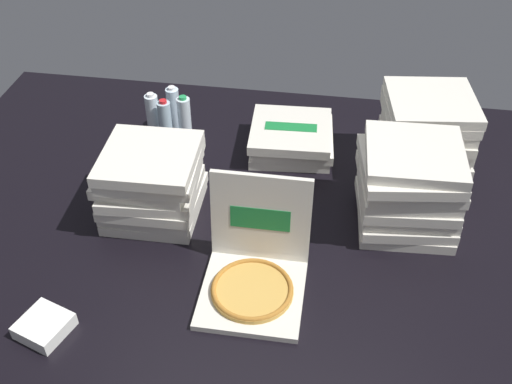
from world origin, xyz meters
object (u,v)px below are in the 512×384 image
open_pizza_box (255,269)px  water_bottle_1 (165,123)px  pizza_stack_left_far (291,138)px  pizza_stack_left_mid (152,183)px  water_bottle_0 (153,116)px  water_bottle_2 (174,109)px  water_bottle_3 (185,119)px  pizza_stack_right_mid (408,187)px  napkin_pile (44,326)px  pizza_stack_right_far (425,132)px

open_pizza_box → water_bottle_1: (-0.60, 0.90, 0.04)m
open_pizza_box → pizza_stack_left_far: open_pizza_box is taller
open_pizza_box → pizza_stack_left_mid: bearing=144.7°
water_bottle_0 → water_bottle_2: size_ratio=1.00×
water_bottle_2 → water_bottle_1: bearing=-93.5°
open_pizza_box → water_bottle_1: size_ratio=1.73×
pizza_stack_left_far → water_bottle_0: (-0.72, 0.02, 0.05)m
open_pizza_box → water_bottle_3: (-0.52, 0.95, 0.04)m
water_bottle_0 → water_bottle_2: same height
pizza_stack_right_mid → napkin_pile: size_ratio=2.71×
water_bottle_1 → water_bottle_3: 0.10m
open_pizza_box → pizza_stack_right_mid: (0.59, 0.47, 0.11)m
pizza_stack_right_far → napkin_pile: 1.90m
water_bottle_1 → pizza_stack_right_far: bearing=0.7°
pizza_stack_right_far → pizza_stack_left_mid: pizza_stack_right_far is taller
pizza_stack_right_mid → water_bottle_0: 1.36m
open_pizza_box → water_bottle_2: (-0.60, 1.03, 0.04)m
water_bottle_0 → water_bottle_3: same height
water_bottle_0 → water_bottle_1: same height
pizza_stack_left_far → pizza_stack_right_mid: pizza_stack_right_mid is taller
water_bottle_1 → napkin_pile: size_ratio=1.51×
water_bottle_1 → pizza_stack_left_mid: bearing=-80.4°
open_pizza_box → water_bottle_0: 1.17m
pizza_stack_right_mid → water_bottle_2: 1.31m
pizza_stack_right_far → water_bottle_0: bearing=178.5°
pizza_stack_right_far → napkin_pile: (-1.41, -1.26, -0.16)m
water_bottle_3 → pizza_stack_right_mid: bearing=-23.4°
pizza_stack_left_mid → water_bottle_0: (-0.17, 0.59, -0.04)m
napkin_pile → water_bottle_2: bearing=84.6°
napkin_pile → pizza_stack_left_mid: bearing=73.2°
pizza_stack_left_far → water_bottle_1: size_ratio=1.74×
water_bottle_3 → napkin_pile: bearing=-99.3°
pizza_stack_left_far → pizza_stack_left_mid: (-0.55, -0.57, 0.10)m
pizza_stack_right_far → pizza_stack_right_mid: bearing=-102.4°
napkin_pile → pizza_stack_right_mid: bearing=32.0°
open_pizza_box → pizza_stack_left_far: bearing=87.6°
water_bottle_1 → pizza_stack_right_mid: bearing=-19.7°
pizza_stack_right_far → pizza_stack_left_far: 0.66m
pizza_stack_right_far → water_bottle_1: pizza_stack_right_far is taller
pizza_stack_left_mid → water_bottle_1: bearing=99.6°
water_bottle_1 → water_bottle_2: size_ratio=1.00×
open_pizza_box → napkin_pile: bearing=-154.5°
water_bottle_2 → napkin_pile: bearing=-95.4°
water_bottle_2 → pizza_stack_left_far: bearing=-8.7°
water_bottle_1 → water_bottle_2: same height
pizza_stack_left_far → water_bottle_2: bearing=171.3°
open_pizza_box → water_bottle_3: 1.08m
water_bottle_1 → open_pizza_box: bearing=-56.1°
pizza_stack_left_far → water_bottle_0: water_bottle_0 is taller
pizza_stack_right_far → water_bottle_1: bearing=-179.3°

